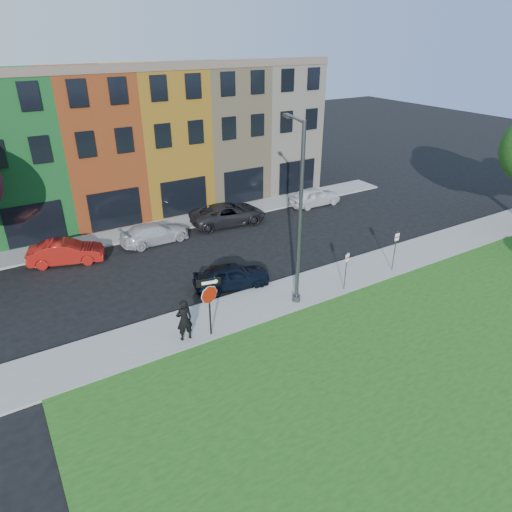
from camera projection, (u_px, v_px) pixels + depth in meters
ground at (324, 325)px, 21.21m from camera, size 120.00×120.00×0.00m
sidewalk_near at (318, 285)px, 24.41m from camera, size 40.00×3.00×0.12m
sidewalk_far at (152, 229)px, 31.30m from camera, size 40.00×2.40×0.12m
rowhouse_block at (123, 139)px, 34.09m from camera, size 30.00×10.12×10.00m
stop_sign at (209, 295)px, 19.48m from camera, size 1.04×0.26×2.83m
man at (184, 320)px, 19.64m from camera, size 0.75×0.52×1.98m
sedan_near at (232, 276)px, 24.05m from camera, size 3.26×4.67×1.37m
parked_car_red at (66, 252)px, 26.60m from camera, size 3.83×5.03×1.38m
parked_car_silver at (155, 233)px, 29.22m from camera, size 2.26×4.61×1.28m
parked_car_dark at (228, 214)px, 31.98m from camera, size 3.58×5.85×1.48m
parked_car_white at (314, 196)px, 35.43m from camera, size 1.94×4.31×1.44m
street_lamp at (298, 217)px, 21.09m from camera, size 0.93×2.53×8.83m
parking_sign_a at (346, 266)px, 23.34m from camera, size 0.31×0.12×2.15m
parking_sign_b at (395, 246)px, 25.21m from camera, size 0.32×0.09×2.36m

